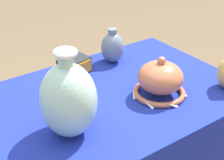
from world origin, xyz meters
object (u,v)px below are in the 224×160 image
Objects in this scene: vase_tall_bulbous at (69,100)px; vase_dome_bell at (160,80)px; jar_round_slate at (112,47)px; mosaic_tile_box at (75,66)px.

vase_tall_bulbous is 1.36× the size of vase_dome_bell.
jar_round_slate is (0.02, 0.37, 0.01)m from vase_dome_bell.
vase_tall_bulbous is at bearing -132.90° from mosaic_tile_box.
vase_dome_bell is at bearing 1.51° from vase_tall_bulbous.
jar_round_slate reaches higher than mosaic_tile_box.
vase_dome_bell is at bearing -93.58° from jar_round_slate.
mosaic_tile_box is 0.21m from jar_round_slate.
vase_tall_bulbous is at bearing -178.49° from vase_dome_bell.
vase_dome_bell is (0.42, 0.01, -0.07)m from vase_tall_bulbous.
vase_dome_bell is 1.36× the size of jar_round_slate.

